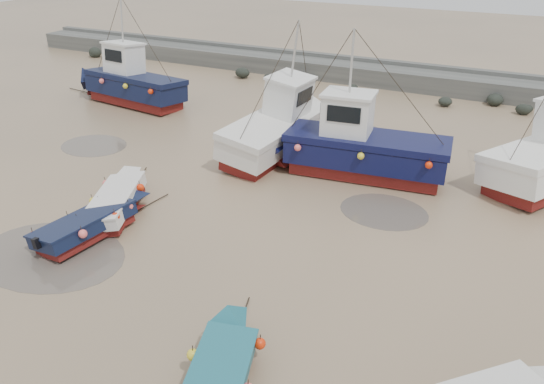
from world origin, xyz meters
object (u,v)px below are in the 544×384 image
Objects in this scene: person at (249,165)px; cabin_boat_2 at (352,146)px; dinghy_1 at (94,220)px; cabin_boat_0 at (127,82)px; dinghy_0 at (119,197)px; cabin_boat_1 at (279,124)px; dinghy_2 at (222,362)px.

cabin_boat_2 is at bearing 158.63° from person.
cabin_boat_0 is at bearing 133.50° from dinghy_1.
dinghy_0 is 0.60× the size of cabin_boat_1.
dinghy_0 is 9.99m from cabin_boat_2.
cabin_boat_0 is at bearing 171.54° from cabin_boat_1.
dinghy_0 is at bearing -134.40° from cabin_boat_0.
dinghy_0 is at bearing 128.96° from cabin_boat_2.
person is (-4.48, -1.21, -1.34)m from cabin_boat_2.
dinghy_0 is 0.59× the size of cabin_boat_2.
cabin_boat_0 is at bearing 104.82° from dinghy_0.
cabin_boat_2 reaches higher than dinghy_0.
dinghy_2 is at bearing -127.70° from cabin_boat_0.
cabin_boat_2 reaches higher than person.
person is (-5.53, 11.61, -0.57)m from dinghy_2.
dinghy_2 is at bearing -65.20° from cabin_boat_1.
cabin_boat_2 is 4.83m from person.
dinghy_0 is 1.21× the size of dinghy_2.
dinghy_2 is 23.59m from cabin_boat_0.
dinghy_0 is 6.42m from person.
dinghy_0 is at bearing 111.37° from dinghy_1.
cabin_boat_0 is at bearing 69.73° from cabin_boat_2.
person is (-0.41, -2.35, -1.35)m from cabin_boat_1.
dinghy_0 and dinghy_2 have the same top height.
cabin_boat_1 is 5.85× the size of person.
dinghy_1 is 8.54m from dinghy_2.
cabin_boat_0 reaches higher than dinghy_2.
dinghy_1 is at bearing 136.27° from dinghy_2.
dinghy_1 is (0.43, -1.83, 0.01)m from dinghy_0.
cabin_boat_2 is (6.98, 7.10, 0.80)m from dinghy_0.
cabin_boat_2 is (6.55, 8.93, 0.79)m from dinghy_1.
cabin_boat_2 reaches higher than dinghy_2.
dinghy_1 is at bearing 38.40° from person.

